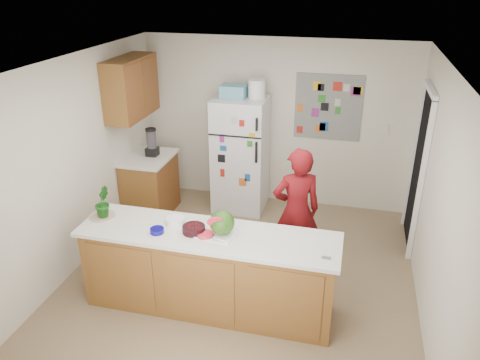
% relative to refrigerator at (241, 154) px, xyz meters
% --- Properties ---
extents(floor, '(4.00, 4.50, 0.02)m').
position_rel_refrigerator_xyz_m(floor, '(0.45, -1.88, -0.86)').
color(floor, brown).
rests_on(floor, ground).
extents(wall_back, '(4.00, 0.02, 2.50)m').
position_rel_refrigerator_xyz_m(wall_back, '(0.45, 0.38, 0.40)').
color(wall_back, beige).
rests_on(wall_back, ground).
extents(wall_left, '(0.02, 4.50, 2.50)m').
position_rel_refrigerator_xyz_m(wall_left, '(-1.56, -1.88, 0.40)').
color(wall_left, beige).
rests_on(wall_left, ground).
extents(wall_right, '(0.02, 4.50, 2.50)m').
position_rel_refrigerator_xyz_m(wall_right, '(2.46, -1.88, 0.40)').
color(wall_right, beige).
rests_on(wall_right, ground).
extents(ceiling, '(4.00, 4.50, 0.02)m').
position_rel_refrigerator_xyz_m(ceiling, '(0.45, -1.88, 1.66)').
color(ceiling, white).
rests_on(ceiling, wall_back).
extents(doorway, '(0.03, 0.85, 2.04)m').
position_rel_refrigerator_xyz_m(doorway, '(2.44, -0.43, 0.17)').
color(doorway, black).
rests_on(doorway, ground).
extents(peninsula_base, '(2.60, 0.62, 0.88)m').
position_rel_refrigerator_xyz_m(peninsula_base, '(0.25, -2.38, -0.41)').
color(peninsula_base, brown).
rests_on(peninsula_base, floor).
extents(peninsula_top, '(2.68, 0.70, 0.04)m').
position_rel_refrigerator_xyz_m(peninsula_top, '(0.25, -2.38, 0.05)').
color(peninsula_top, silver).
rests_on(peninsula_top, peninsula_base).
extents(side_counter_base, '(0.60, 0.80, 0.86)m').
position_rel_refrigerator_xyz_m(side_counter_base, '(-1.24, -0.53, -0.42)').
color(side_counter_base, brown).
rests_on(side_counter_base, floor).
extents(side_counter_top, '(0.64, 0.84, 0.04)m').
position_rel_refrigerator_xyz_m(side_counter_top, '(-1.24, -0.53, 0.03)').
color(side_counter_top, silver).
rests_on(side_counter_top, side_counter_base).
extents(upper_cabinets, '(0.35, 1.00, 0.80)m').
position_rel_refrigerator_xyz_m(upper_cabinets, '(-1.37, -0.58, 1.05)').
color(upper_cabinets, brown).
rests_on(upper_cabinets, wall_left).
extents(refrigerator, '(0.75, 0.70, 1.70)m').
position_rel_refrigerator_xyz_m(refrigerator, '(0.00, 0.00, 0.00)').
color(refrigerator, silver).
rests_on(refrigerator, floor).
extents(fridge_top_bin, '(0.35, 0.28, 0.18)m').
position_rel_refrigerator_xyz_m(fridge_top_bin, '(-0.10, 0.00, 0.94)').
color(fridge_top_bin, '#5999B2').
rests_on(fridge_top_bin, refrigerator).
extents(photo_collage, '(0.95, 0.01, 0.95)m').
position_rel_refrigerator_xyz_m(photo_collage, '(1.20, 0.36, 0.70)').
color(photo_collage, slate).
rests_on(photo_collage, wall_back).
extents(person, '(0.67, 0.56, 1.56)m').
position_rel_refrigerator_xyz_m(person, '(1.03, -1.44, -0.07)').
color(person, '#620D11').
rests_on(person, floor).
extents(blender_appliance, '(0.14, 0.14, 0.38)m').
position_rel_refrigerator_xyz_m(blender_appliance, '(-1.19, -0.47, 0.24)').
color(blender_appliance, black).
rests_on(blender_appliance, side_counter_top).
extents(cutting_board, '(0.42, 0.34, 0.01)m').
position_rel_refrigerator_xyz_m(cutting_board, '(0.34, -2.39, 0.08)').
color(cutting_board, silver).
rests_on(cutting_board, peninsula_top).
extents(watermelon, '(0.25, 0.25, 0.25)m').
position_rel_refrigerator_xyz_m(watermelon, '(0.40, -2.37, 0.21)').
color(watermelon, '#265B16').
rests_on(watermelon, cutting_board).
extents(watermelon_slice, '(0.16, 0.16, 0.02)m').
position_rel_refrigerator_xyz_m(watermelon_slice, '(0.25, -2.44, 0.09)').
color(watermelon_slice, red).
rests_on(watermelon_slice, cutting_board).
extents(cherry_bowl, '(0.30, 0.30, 0.07)m').
position_rel_refrigerator_xyz_m(cherry_bowl, '(0.11, -2.40, 0.11)').
color(cherry_bowl, black).
rests_on(cherry_bowl, peninsula_top).
extents(white_bowl, '(0.20, 0.20, 0.06)m').
position_rel_refrigerator_xyz_m(white_bowl, '(-0.14, -2.27, 0.10)').
color(white_bowl, white).
rests_on(white_bowl, peninsula_top).
extents(cobalt_bowl, '(0.16, 0.16, 0.05)m').
position_rel_refrigerator_xyz_m(cobalt_bowl, '(-0.24, -2.50, 0.10)').
color(cobalt_bowl, '#0B0864').
rests_on(cobalt_bowl, peninsula_top).
extents(plate, '(0.34, 0.34, 0.02)m').
position_rel_refrigerator_xyz_m(plate, '(-0.95, -2.33, 0.08)').
color(plate, beige).
rests_on(plate, peninsula_top).
extents(paper_towel, '(0.21, 0.20, 0.02)m').
position_rel_refrigerator_xyz_m(paper_towel, '(0.46, -2.43, 0.08)').
color(paper_towel, white).
rests_on(paper_towel, peninsula_top).
extents(keys, '(0.09, 0.04, 0.01)m').
position_rel_refrigerator_xyz_m(keys, '(1.45, -2.55, 0.08)').
color(keys, gray).
rests_on(keys, peninsula_top).
extents(potted_plant, '(0.21, 0.23, 0.34)m').
position_rel_refrigerator_xyz_m(potted_plant, '(-0.93, -2.33, 0.24)').
color(potted_plant, '#0F3B0F').
rests_on(potted_plant, peninsula_top).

